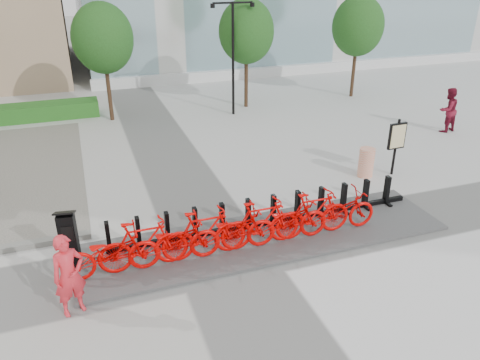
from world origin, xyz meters
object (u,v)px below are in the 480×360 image
object	(u,v)px
kiosk	(69,239)
worker_red	(69,275)
bike_0	(111,253)
map_sign	(397,138)
construction_barrel	(366,162)
pedestrian	(448,110)

from	to	relation	value
kiosk	worker_red	xyz separation A→B (m)	(-0.01, -1.62, 0.11)
bike_0	kiosk	xyz separation A→B (m)	(-0.86, 0.68, 0.14)
map_sign	construction_barrel	bearing A→B (deg)	166.66
kiosk	worker_red	world-z (taller)	worker_red
bike_0	construction_barrel	world-z (taller)	bike_0
map_sign	worker_red	bearing A→B (deg)	-163.62
pedestrian	bike_0	bearing A→B (deg)	13.05
pedestrian	construction_barrel	distance (m)	6.43
construction_barrel	map_sign	world-z (taller)	map_sign
worker_red	map_sign	distance (m)	10.98
pedestrian	map_sign	world-z (taller)	map_sign
kiosk	map_sign	xyz separation A→B (m)	(10.34, 2.04, 0.50)
construction_barrel	pedestrian	bearing A→B (deg)	26.30
bike_0	worker_red	world-z (taller)	worker_red
kiosk	construction_barrel	distance (m)	9.65
bike_0	worker_red	bearing A→B (deg)	137.06
construction_barrel	map_sign	size ratio (longest dim) A/B	0.51
worker_red	map_sign	bearing A→B (deg)	-1.56
kiosk	worker_red	size ratio (longest dim) A/B	0.82
construction_barrel	map_sign	distance (m)	1.25
kiosk	worker_red	bearing A→B (deg)	-81.39
bike_0	pedestrian	bearing A→B (deg)	-68.11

